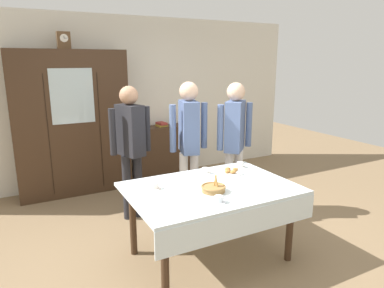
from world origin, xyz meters
name	(u,v)px	position (x,y,z in m)	size (l,w,h in m)	color
ground_plane	(200,247)	(0.00, 0.00, 0.00)	(12.00, 12.00, 0.00)	#846B4C
back_wall	(124,100)	(0.00, 2.65, 1.35)	(6.40, 0.10, 2.70)	silver
dining_table	(212,197)	(0.00, -0.24, 0.68)	(1.64, 1.13, 0.78)	#3D2819
wall_cabinet	(72,124)	(-0.90, 2.35, 1.08)	(1.64, 0.46, 2.15)	#3D2819
mantel_clock	(64,40)	(-0.92, 2.35, 2.27)	(0.18, 0.11, 0.24)	brown
bookshelf_low	(162,152)	(0.56, 2.41, 0.45)	(0.99, 0.35, 0.90)	#3D2819
book_stack	(162,124)	(0.56, 2.41, 0.93)	(0.17, 0.21, 0.07)	#B29333
tea_cup_near_right	(219,200)	(-0.14, -0.57, 0.80)	(0.13, 0.13, 0.06)	white
tea_cup_center	(240,165)	(0.63, 0.19, 0.80)	(0.13, 0.13, 0.06)	white
tea_cup_mid_left	(205,171)	(0.16, 0.19, 0.80)	(0.13, 0.13, 0.06)	white
tea_cup_far_left	(155,186)	(-0.52, 0.00, 0.80)	(0.13, 0.13, 0.06)	white
bread_basket	(213,188)	(-0.04, -0.33, 0.81)	(0.24, 0.24, 0.16)	#9E7542
pastry_plate	(231,172)	(0.42, 0.07, 0.79)	(0.28, 0.28, 0.05)	white
spoon_front_edge	(259,193)	(0.32, -0.56, 0.78)	(0.12, 0.02, 0.01)	silver
spoon_back_edge	(190,181)	(-0.12, 0.02, 0.78)	(0.12, 0.02, 0.01)	silver
person_beside_shelf	(189,136)	(0.26, 0.78, 1.07)	(0.52, 0.40, 1.75)	silver
person_near_right_end	(235,135)	(0.84, 0.61, 1.06)	(0.52, 0.39, 1.73)	silver
person_behind_table_right	(131,140)	(-0.41, 1.07, 1.04)	(0.52, 0.40, 1.70)	#232328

